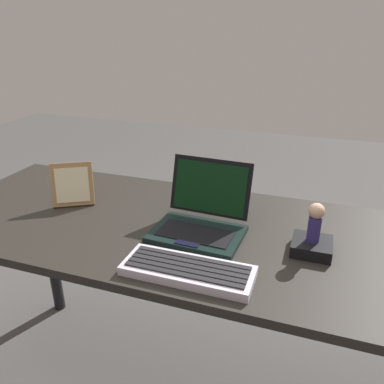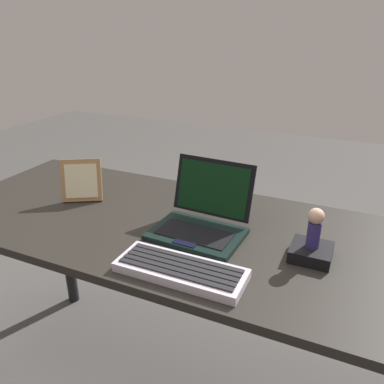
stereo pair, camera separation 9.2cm
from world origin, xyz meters
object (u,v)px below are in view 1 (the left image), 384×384
external_keyboard (188,270)px  figurine_stand (312,246)px  laptop_front (201,219)px  photo_frame (72,185)px  figurine (315,221)px

external_keyboard → figurine_stand: bearing=36.7°
external_keyboard → figurine_stand: (0.28, 0.21, 0.00)m
laptop_front → photo_frame: 0.47m
external_keyboard → figurine_stand: size_ratio=3.08×
photo_frame → laptop_front: bearing=-4.6°
laptop_front → figurine: laptop_front is taller
external_keyboard → laptop_front: bearing=99.6°
figurine → external_keyboard: bearing=-143.3°
external_keyboard → figurine: size_ratio=2.94×
figurine → photo_frame: bearing=176.6°
laptop_front → external_keyboard: (0.04, -0.22, -0.03)m
figurine → figurine_stand: bearing=180.0°
external_keyboard → photo_frame: 0.57m
external_keyboard → photo_frame: photo_frame is taller
external_keyboard → figurine_stand: 0.35m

